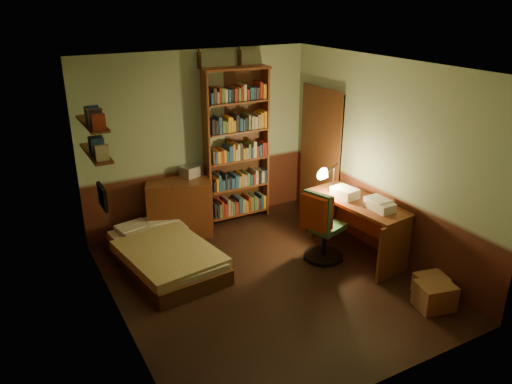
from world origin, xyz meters
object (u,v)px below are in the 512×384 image
bed (164,247)px  bookshelf (237,147)px  dresser (180,208)px  desk_lamp (334,172)px  desk (357,227)px  cardboard_box_a (435,296)px  cardboard_box_b (431,285)px  office_chair (325,224)px  mini_stereo (191,171)px

bed → bookshelf: size_ratio=0.77×
dresser → desk_lamp: 2.28m
bed → desk: 2.58m
cardboard_box_a → desk: bearing=88.1°
desk_lamp → cardboard_box_b: desk_lamp is taller
dresser → desk: (1.87, -1.73, -0.02)m
bed → desk_lamp: (2.29, -0.50, 0.78)m
desk → office_chair: size_ratio=1.45×
bookshelf → desk_lamp: bookshelf is taller
cardboard_box_a → cardboard_box_b: bearing=50.9°
desk → cardboard_box_a: (-0.05, -1.43, -0.24)m
office_chair → cardboard_box_b: 1.49m
dresser → mini_stereo: size_ratio=3.15×
bed → office_chair: office_chair is taller
bookshelf → desk: (0.89, -1.81, -0.78)m
bed → cardboard_box_b: bed is taller
desk → desk_lamp: size_ratio=2.64×
mini_stereo → desk_lamp: 2.08m
mini_stereo → cardboard_box_a: mini_stereo is taller
desk → cardboard_box_b: bearing=-91.8°
desk → office_chair: (-0.48, 0.09, 0.11)m
bed → desk: (2.40, -0.93, 0.12)m
dresser → office_chair: 2.16m
bed → cardboard_box_b: 3.32m
desk → office_chair: office_chair is taller
bookshelf → cardboard_box_a: bearing=-68.7°
cardboard_box_a → cardboard_box_b: size_ratio=1.15×
mini_stereo → office_chair: bearing=-77.8°
mini_stereo → desk: bearing=-69.6°
dresser → desk_lamp: size_ratio=1.67×
cardboard_box_b → cardboard_box_a: bearing=-129.1°
office_chair → cardboard_box_b: bearing=-84.0°
dresser → cardboard_box_a: dresser is taller
mini_stereo → desk_lamp: (1.51, -1.42, 0.16)m
bookshelf → bed: bearing=-143.0°
bookshelf → desk_lamp: size_ratio=4.26×
cardboard_box_a → bookshelf: bearing=104.6°
mini_stereo → cardboard_box_b: bearing=-81.3°
bed → cardboard_box_a: bed is taller
cardboard_box_b → desk_lamp: bearing=97.9°
dresser → bookshelf: bookshelf is taller
desk → cardboard_box_a: bearing=-99.3°
office_chair → bookshelf: bearing=85.2°
desk → cardboard_box_a: 1.45m
desk → cardboard_box_a: size_ratio=3.63×
bed → desk: bearing=-27.0°
desk_lamp → cardboard_box_a: bearing=-82.9°
desk_lamp → office_chair: 0.75m
mini_stereo → desk: (1.62, -1.85, -0.51)m
office_chair → cardboard_box_b: size_ratio=2.87×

